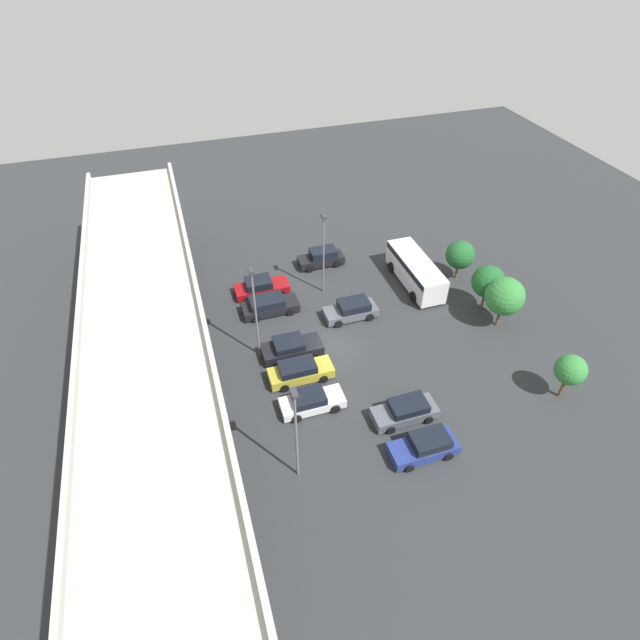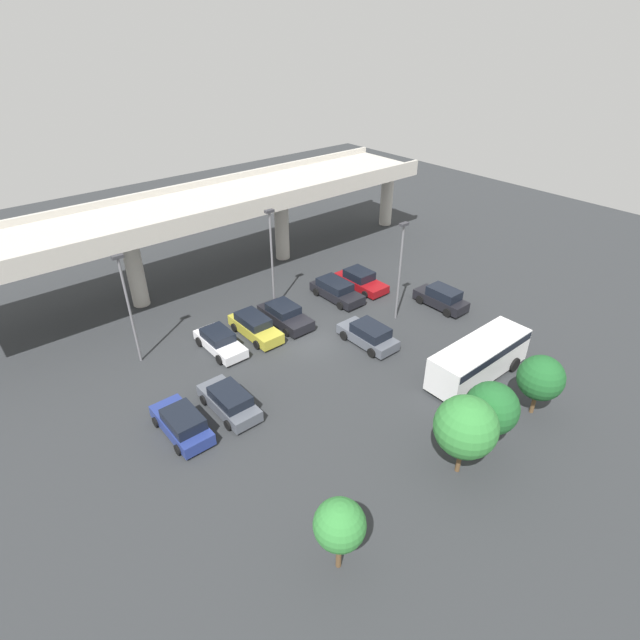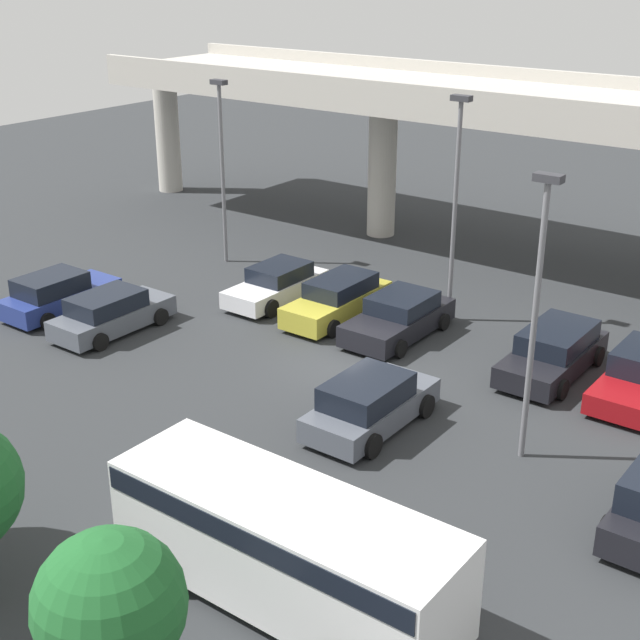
{
  "view_description": "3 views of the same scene",
  "coord_description": "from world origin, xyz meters",
  "px_view_note": "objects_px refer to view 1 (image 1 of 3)",
  "views": [
    {
      "loc": [
        -27.32,
        9.7,
        27.82
      ],
      "look_at": [
        1.29,
        0.55,
        1.84
      ],
      "focal_mm": 28.0,
      "sensor_mm": 36.0,
      "label": 1
    },
    {
      "loc": [
        -18.75,
        -23.28,
        20.1
      ],
      "look_at": [
        -0.11,
        -1.06,
        2.37
      ],
      "focal_mm": 28.0,
      "sensor_mm": 36.0,
      "label": 2
    },
    {
      "loc": [
        15.23,
        -21.61,
        12.67
      ],
      "look_at": [
        -0.92,
        -0.01,
        1.45
      ],
      "focal_mm": 50.0,
      "sensor_mm": 36.0,
      "label": 3
    }
  ],
  "objects_px": {
    "parked_car_8": "(322,258)",
    "tree_front_centre": "(505,296)",
    "parked_car_2": "(311,401)",
    "lamp_post_near_aisle": "(296,429)",
    "parked_car_6": "(269,305)",
    "tree_front_far_right": "(460,255)",
    "parked_car_0": "(425,446)",
    "parked_car_5": "(352,310)",
    "parked_car_3": "(300,371)",
    "tree_front_right": "(488,282)",
    "tree_front_left": "(571,370)",
    "lamp_post_mid_lot": "(324,249)",
    "shuttle_bus": "(416,270)",
    "lamp_post_by_overpass": "(255,308)",
    "parked_car_4": "(291,348)",
    "parked_car_1": "(406,411)",
    "parked_car_7": "(261,287)"
  },
  "relations": [
    {
      "from": "parked_car_2",
      "to": "parked_car_4",
      "type": "relative_size",
      "value": 0.96
    },
    {
      "from": "parked_car_6",
      "to": "lamp_post_mid_lot",
      "type": "xyz_separation_m",
      "value": [
        1.42,
        -5.36,
        3.83
      ]
    },
    {
      "from": "parked_car_1",
      "to": "tree_front_centre",
      "type": "distance_m",
      "value": 13.48
    },
    {
      "from": "parked_car_0",
      "to": "parked_car_3",
      "type": "distance_m",
      "value": 10.53
    },
    {
      "from": "parked_car_2",
      "to": "lamp_post_near_aisle",
      "type": "relative_size",
      "value": 0.58
    },
    {
      "from": "parked_car_5",
      "to": "tree_front_right",
      "type": "distance_m",
      "value": 11.7
    },
    {
      "from": "parked_car_1",
      "to": "parked_car_8",
      "type": "bearing_deg",
      "value": -90.66
    },
    {
      "from": "parked_car_6",
      "to": "parked_car_8",
      "type": "relative_size",
      "value": 1.1
    },
    {
      "from": "lamp_post_near_aisle",
      "to": "tree_front_far_right",
      "type": "distance_m",
      "value": 25.39
    },
    {
      "from": "parked_car_6",
      "to": "shuttle_bus",
      "type": "distance_m",
      "value": 13.77
    },
    {
      "from": "parked_car_7",
      "to": "shuttle_bus",
      "type": "distance_m",
      "value": 14.17
    },
    {
      "from": "parked_car_8",
      "to": "tree_front_centre",
      "type": "relative_size",
      "value": 0.95
    },
    {
      "from": "shuttle_bus",
      "to": "lamp_post_near_aisle",
      "type": "xyz_separation_m",
      "value": [
        -16.01,
        15.73,
        3.04
      ]
    },
    {
      "from": "parked_car_6",
      "to": "parked_car_7",
      "type": "height_order",
      "value": "parked_car_7"
    },
    {
      "from": "tree_front_left",
      "to": "tree_front_centre",
      "type": "bearing_deg",
      "value": -0.38
    },
    {
      "from": "parked_car_8",
      "to": "shuttle_bus",
      "type": "bearing_deg",
      "value": 142.58
    },
    {
      "from": "parked_car_0",
      "to": "parked_car_5",
      "type": "height_order",
      "value": "parked_car_5"
    },
    {
      "from": "parked_car_2",
      "to": "lamp_post_near_aisle",
      "type": "bearing_deg",
      "value": -115.93
    },
    {
      "from": "lamp_post_mid_lot",
      "to": "tree_front_centre",
      "type": "height_order",
      "value": "lamp_post_mid_lot"
    },
    {
      "from": "parked_car_5",
      "to": "tree_front_centre",
      "type": "relative_size",
      "value": 0.98
    },
    {
      "from": "parked_car_4",
      "to": "tree_front_right",
      "type": "height_order",
      "value": "tree_front_right"
    },
    {
      "from": "parked_car_2",
      "to": "lamp_post_by_overpass",
      "type": "bearing_deg",
      "value": 110.04
    },
    {
      "from": "tree_front_left",
      "to": "parked_car_3",
      "type": "bearing_deg",
      "value": 67.08
    },
    {
      "from": "tree_front_left",
      "to": "parked_car_5",
      "type": "bearing_deg",
      "value": 41.07
    },
    {
      "from": "tree_front_right",
      "to": "tree_front_centre",
      "type": "bearing_deg",
      "value": -178.83
    },
    {
      "from": "parked_car_6",
      "to": "parked_car_5",
      "type": "bearing_deg",
      "value": -22.74
    },
    {
      "from": "parked_car_0",
      "to": "tree_front_far_right",
      "type": "bearing_deg",
      "value": -125.06
    },
    {
      "from": "tree_front_left",
      "to": "tree_front_far_right",
      "type": "height_order",
      "value": "tree_front_far_right"
    },
    {
      "from": "tree_front_left",
      "to": "lamp_post_mid_lot",
      "type": "bearing_deg",
      "value": 36.03
    },
    {
      "from": "parked_car_2",
      "to": "lamp_post_near_aisle",
      "type": "xyz_separation_m",
      "value": [
        -4.83,
        2.35,
        3.9
      ]
    },
    {
      "from": "parked_car_7",
      "to": "lamp_post_near_aisle",
      "type": "bearing_deg",
      "value": -95.7
    },
    {
      "from": "parked_car_2",
      "to": "parked_car_4",
      "type": "height_order",
      "value": "parked_car_4"
    },
    {
      "from": "parked_car_5",
      "to": "parked_car_3",
      "type": "bearing_deg",
      "value": 42.02
    },
    {
      "from": "parked_car_6",
      "to": "tree_front_right",
      "type": "xyz_separation_m",
      "value": [
        -5.16,
        -17.78,
        2.16
      ]
    },
    {
      "from": "parked_car_7",
      "to": "lamp_post_mid_lot",
      "type": "distance_m",
      "value": 6.85
    },
    {
      "from": "parked_car_8",
      "to": "tree_front_centre",
      "type": "height_order",
      "value": "tree_front_centre"
    },
    {
      "from": "parked_car_5",
      "to": "lamp_post_mid_lot",
      "type": "xyz_separation_m",
      "value": [
        4.16,
        1.17,
        3.8
      ]
    },
    {
      "from": "parked_car_6",
      "to": "shuttle_bus",
      "type": "height_order",
      "value": "shuttle_bus"
    },
    {
      "from": "parked_car_4",
      "to": "parked_car_8",
      "type": "relative_size",
      "value": 1.07
    },
    {
      "from": "lamp_post_by_overpass",
      "to": "tree_front_centre",
      "type": "xyz_separation_m",
      "value": [
        -2.55,
        -19.77,
        -1.75
      ]
    },
    {
      "from": "parked_car_6",
      "to": "tree_front_far_right",
      "type": "xyz_separation_m",
      "value": [
        -0.4,
        -17.91,
        1.8
      ]
    },
    {
      "from": "lamp_post_mid_lot",
      "to": "lamp_post_near_aisle",
      "type": "bearing_deg",
      "value": 157.19
    },
    {
      "from": "lamp_post_near_aisle",
      "to": "lamp_post_mid_lot",
      "type": "height_order",
      "value": "lamp_post_near_aisle"
    },
    {
      "from": "lamp_post_near_aisle",
      "to": "parked_car_2",
      "type": "bearing_deg",
      "value": -25.93
    },
    {
      "from": "lamp_post_near_aisle",
      "to": "lamp_post_mid_lot",
      "type": "bearing_deg",
      "value": -22.81
    },
    {
      "from": "lamp_post_near_aisle",
      "to": "parked_car_4",
      "type": "bearing_deg",
      "value": -12.98
    },
    {
      "from": "parked_car_6",
      "to": "shuttle_bus",
      "type": "bearing_deg",
      "value": -0.12
    },
    {
      "from": "parked_car_2",
      "to": "tree_front_left",
      "type": "bearing_deg",
      "value": -14.25
    },
    {
      "from": "tree_front_right",
      "to": "parked_car_2",
      "type": "bearing_deg",
      "value": 109.17
    },
    {
      "from": "parked_car_2",
      "to": "lamp_post_mid_lot",
      "type": "distance_m",
      "value": 14.14
    }
  ]
}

